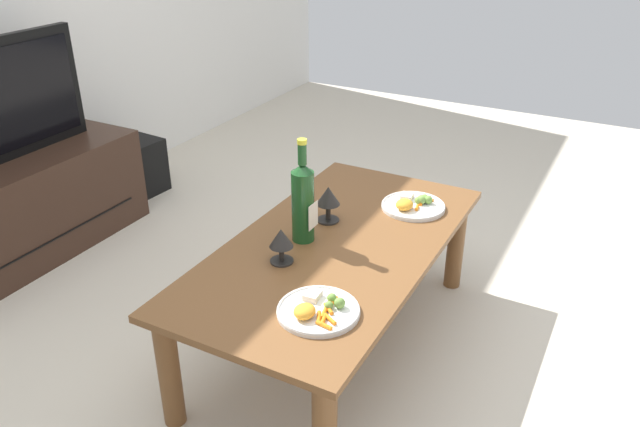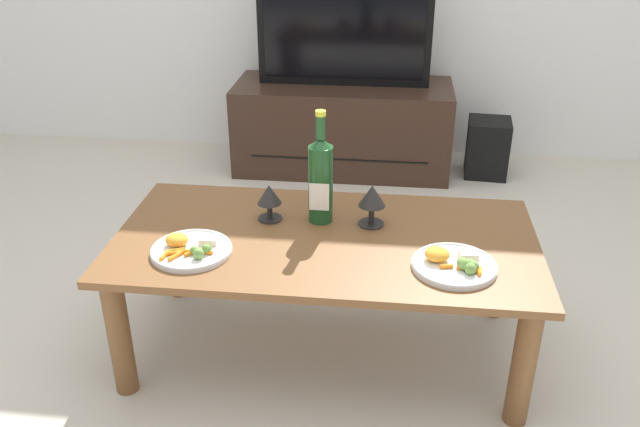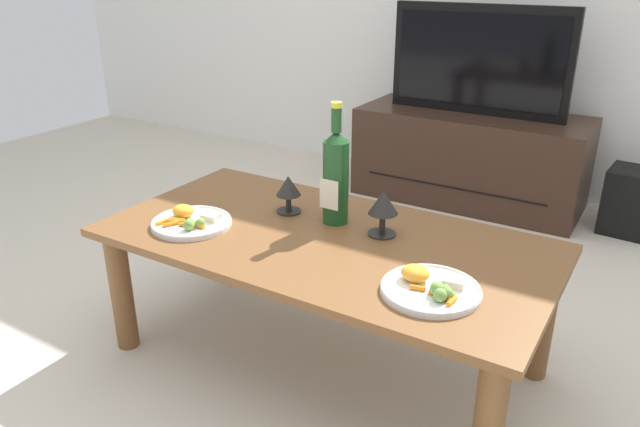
# 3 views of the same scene
# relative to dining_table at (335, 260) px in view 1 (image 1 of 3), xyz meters

# --- Properties ---
(ground_plane) EXTENTS (6.40, 6.40, 0.00)m
(ground_plane) POSITION_rel_dining_table_xyz_m (0.00, 0.00, -0.36)
(ground_plane) COLOR beige
(dining_table) EXTENTS (1.32, 0.67, 0.43)m
(dining_table) POSITION_rel_dining_table_xyz_m (0.00, 0.00, 0.00)
(dining_table) COLOR brown
(dining_table) RESTS_ON ground_plane
(tv_stand) EXTENTS (1.15, 0.48, 0.47)m
(tv_stand) POSITION_rel_dining_table_xyz_m (-0.07, 1.60, -0.13)
(tv_stand) COLOR #382319
(tv_stand) RESTS_ON ground_plane
(floor_speaker) EXTENTS (0.24, 0.24, 0.31)m
(floor_speaker) POSITION_rel_dining_table_xyz_m (0.71, 1.58, -0.21)
(floor_speaker) COLOR black
(floor_speaker) RESTS_ON ground_plane
(wine_bottle) EXTENTS (0.08, 0.08, 0.37)m
(wine_bottle) POSITION_rel_dining_table_xyz_m (-0.03, 0.11, 0.22)
(wine_bottle) COLOR #19471E
(wine_bottle) RESTS_ON dining_table
(goblet_left) EXTENTS (0.08, 0.08, 0.12)m
(goblet_left) POSITION_rel_dining_table_xyz_m (-0.19, 0.10, 0.15)
(goblet_left) COLOR black
(goblet_left) RESTS_ON dining_table
(goblet_right) EXTENTS (0.09, 0.09, 0.14)m
(goblet_right) POSITION_rel_dining_table_xyz_m (0.14, 0.10, 0.16)
(goblet_right) COLOR black
(goblet_right) RESTS_ON dining_table
(dinner_plate_left) EXTENTS (0.24, 0.24, 0.05)m
(dinner_plate_left) POSITION_rel_dining_table_xyz_m (-0.39, -0.14, 0.08)
(dinner_plate_left) COLOR white
(dinner_plate_left) RESTS_ON dining_table
(dinner_plate_right) EXTENTS (0.25, 0.25, 0.05)m
(dinner_plate_right) POSITION_rel_dining_table_xyz_m (0.39, -0.14, 0.08)
(dinner_plate_right) COLOR white
(dinner_plate_right) RESTS_ON dining_table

